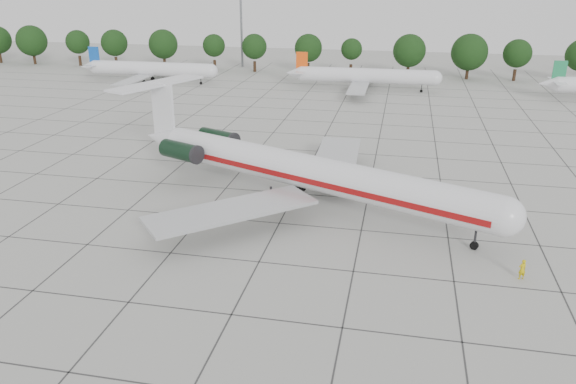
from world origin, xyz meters
name	(u,v)px	position (x,y,z in m)	size (l,w,h in m)	color
ground	(279,223)	(0.00, 0.00, 0.00)	(260.00, 260.00, 0.00)	#AFAFA8
apron_joints	(306,173)	(0.00, 15.00, 0.01)	(170.00, 170.00, 0.02)	#383838
main_airliner	(292,168)	(0.05, 5.88, 3.78)	(43.78, 32.93, 10.69)	silver
ground_crew	(522,269)	(21.27, -6.48, 0.87)	(0.64, 0.42, 1.74)	gold
bg_airliner_b	(151,69)	(-43.53, 66.72, 2.91)	(28.24, 27.20, 7.40)	silver
bg_airliner_c	(365,76)	(3.17, 67.52, 2.91)	(28.24, 27.20, 7.40)	silver
tree_line	(308,48)	(-11.68, 85.00, 5.98)	(249.86, 8.44, 10.22)	#332114
floodlight_mast	(241,8)	(-30.00, 92.00, 14.28)	(1.60, 1.60, 25.45)	slate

